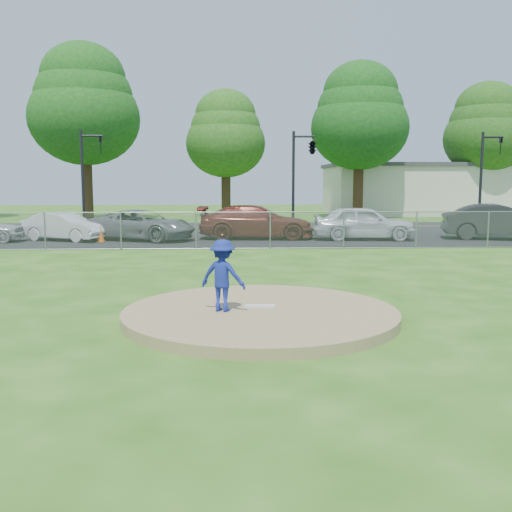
{
  "coord_description": "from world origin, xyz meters",
  "views": [
    {
      "loc": [
        -0.55,
        -10.97,
        2.67
      ],
      "look_at": [
        0.0,
        2.0,
        1.0
      ],
      "focal_mm": 40.0,
      "sensor_mm": 36.0,
      "label": 1
    }
  ],
  "objects_px": {
    "parked_car_darkred": "(256,222)",
    "parked_car_charcoal": "(498,222)",
    "tree_far_right": "(487,128)",
    "commercial_building": "(423,189)",
    "tree_left": "(84,104)",
    "parked_car_pearl": "(364,223)",
    "tree_center": "(226,133)",
    "parked_car_white": "(64,227)",
    "parked_car_gray": "(142,225)",
    "traffic_signal_right": "(485,171)",
    "tree_right": "(360,115)",
    "traffic_signal_left": "(87,171)",
    "pitcher": "(223,275)",
    "traffic_cone": "(100,234)",
    "traffic_signal_center": "(310,149)"
  },
  "relations": [
    {
      "from": "traffic_signal_center",
      "to": "tree_right",
      "type": "bearing_deg",
      "value": 63.29
    },
    {
      "from": "tree_left",
      "to": "parked_car_gray",
      "type": "distance_m",
      "value": 18.04
    },
    {
      "from": "traffic_signal_center",
      "to": "commercial_building",
      "type": "bearing_deg",
      "value": 53.06
    },
    {
      "from": "parked_car_gray",
      "to": "parked_car_darkred",
      "type": "relative_size",
      "value": 0.92
    },
    {
      "from": "tree_center",
      "to": "parked_car_gray",
      "type": "height_order",
      "value": "tree_center"
    },
    {
      "from": "pitcher",
      "to": "parked_car_white",
      "type": "height_order",
      "value": "pitcher"
    },
    {
      "from": "tree_left",
      "to": "parked_car_pearl",
      "type": "height_order",
      "value": "tree_left"
    },
    {
      "from": "traffic_signal_right",
      "to": "parked_car_darkred",
      "type": "relative_size",
      "value": 1.02
    },
    {
      "from": "traffic_signal_right",
      "to": "parked_car_pearl",
      "type": "xyz_separation_m",
      "value": [
        -8.58,
        -6.39,
        -2.55
      ]
    },
    {
      "from": "tree_center",
      "to": "parked_car_pearl",
      "type": "relative_size",
      "value": 2.08
    },
    {
      "from": "parked_car_darkred",
      "to": "parked_car_charcoal",
      "type": "bearing_deg",
      "value": -90.59
    },
    {
      "from": "commercial_building",
      "to": "tree_left",
      "type": "height_order",
      "value": "tree_left"
    },
    {
      "from": "traffic_signal_right",
      "to": "traffic_signal_left",
      "type": "bearing_deg",
      "value": 180.0
    },
    {
      "from": "tree_right",
      "to": "parked_car_darkred",
      "type": "height_order",
      "value": "tree_right"
    },
    {
      "from": "parked_car_gray",
      "to": "parked_car_darkred",
      "type": "bearing_deg",
      "value": -61.52
    },
    {
      "from": "tree_right",
      "to": "tree_far_right",
      "type": "xyz_separation_m",
      "value": [
        11.0,
        3.0,
        -0.59
      ]
    },
    {
      "from": "tree_center",
      "to": "traffic_cone",
      "type": "distance_m",
      "value": 20.66
    },
    {
      "from": "tree_right",
      "to": "traffic_cone",
      "type": "bearing_deg",
      "value": -132.48
    },
    {
      "from": "tree_far_right",
      "to": "pitcher",
      "type": "xyz_separation_m",
      "value": [
        -20.73,
        -35.11,
        -6.16
      ]
    },
    {
      "from": "tree_left",
      "to": "tree_center",
      "type": "distance_m",
      "value": 10.59
    },
    {
      "from": "tree_right",
      "to": "traffic_cone",
      "type": "relative_size",
      "value": 16.62
    },
    {
      "from": "tree_center",
      "to": "parked_car_white",
      "type": "bearing_deg",
      "value": -111.84
    },
    {
      "from": "parked_car_pearl",
      "to": "parked_car_gray",
      "type": "bearing_deg",
      "value": 93.12
    },
    {
      "from": "tree_center",
      "to": "parked_car_pearl",
      "type": "distance_m",
      "value": 20.36
    },
    {
      "from": "traffic_signal_center",
      "to": "parked_car_charcoal",
      "type": "xyz_separation_m",
      "value": [
        8.11,
        -6.47,
        -3.77
      ]
    },
    {
      "from": "tree_center",
      "to": "parked_car_darkred",
      "type": "height_order",
      "value": "tree_center"
    },
    {
      "from": "tree_center",
      "to": "traffic_signal_right",
      "type": "height_order",
      "value": "tree_center"
    },
    {
      "from": "tree_far_right",
      "to": "traffic_cone",
      "type": "bearing_deg",
      "value": -143.05
    },
    {
      "from": "tree_left",
      "to": "pitcher",
      "type": "relative_size",
      "value": 8.99
    },
    {
      "from": "tree_left",
      "to": "tree_right",
      "type": "bearing_deg",
      "value": 2.86
    },
    {
      "from": "commercial_building",
      "to": "tree_left",
      "type": "bearing_deg",
      "value": -165.47
    },
    {
      "from": "tree_right",
      "to": "parked_car_gray",
      "type": "distance_m",
      "value": 22.33
    },
    {
      "from": "tree_right",
      "to": "parked_car_darkred",
      "type": "xyz_separation_m",
      "value": [
        -8.39,
        -15.72,
        -6.84
      ]
    },
    {
      "from": "pitcher",
      "to": "parked_car_darkred",
      "type": "relative_size",
      "value": 0.25
    },
    {
      "from": "tree_center",
      "to": "parked_car_pearl",
      "type": "xyz_separation_m",
      "value": [
        6.66,
        -18.39,
        -5.65
      ]
    },
    {
      "from": "traffic_signal_right",
      "to": "tree_far_right",
      "type": "bearing_deg",
      "value": 66.09
    },
    {
      "from": "traffic_signal_left",
      "to": "parked_car_darkred",
      "type": "height_order",
      "value": "traffic_signal_left"
    },
    {
      "from": "traffic_cone",
      "to": "tree_far_right",
      "type": "bearing_deg",
      "value": 36.95
    },
    {
      "from": "pitcher",
      "to": "tree_left",
      "type": "bearing_deg",
      "value": -49.35
    },
    {
      "from": "parked_car_darkred",
      "to": "parked_car_charcoal",
      "type": "relative_size",
      "value": 1.09
    },
    {
      "from": "tree_right",
      "to": "pitcher",
      "type": "distance_m",
      "value": 34.22
    },
    {
      "from": "pitcher",
      "to": "traffic_cone",
      "type": "height_order",
      "value": "pitcher"
    },
    {
      "from": "parked_car_white",
      "to": "traffic_signal_right",
      "type": "bearing_deg",
      "value": -51.99
    },
    {
      "from": "parked_car_white",
      "to": "parked_car_darkred",
      "type": "height_order",
      "value": "parked_car_darkred"
    },
    {
      "from": "commercial_building",
      "to": "tree_right",
      "type": "height_order",
      "value": "tree_right"
    },
    {
      "from": "parked_car_darkred",
      "to": "commercial_building",
      "type": "bearing_deg",
      "value": -32.13
    },
    {
      "from": "tree_far_right",
      "to": "commercial_building",
      "type": "bearing_deg",
      "value": 143.13
    },
    {
      "from": "tree_left",
      "to": "traffic_signal_right",
      "type": "distance_m",
      "value": 27.23
    },
    {
      "from": "traffic_signal_left",
      "to": "parked_car_darkred",
      "type": "xyz_separation_m",
      "value": [
        9.38,
        -5.72,
        -2.55
      ]
    },
    {
      "from": "traffic_signal_center",
      "to": "parked_car_pearl",
      "type": "height_order",
      "value": "traffic_signal_center"
    }
  ]
}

